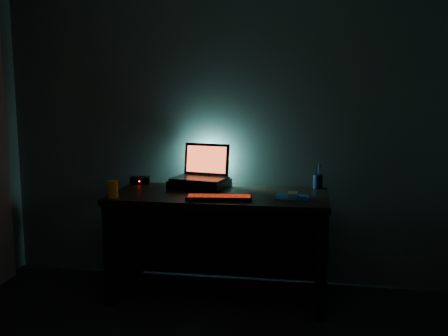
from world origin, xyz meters
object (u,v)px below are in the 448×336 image
Objects in this scene: laptop at (202,171)px; pen_cup at (318,181)px; mouse at (293,195)px; juice_glass at (113,189)px; router at (140,180)px; keyboard at (219,198)px.

pen_cup is (0.85, 0.08, -0.07)m from laptop.
juice_glass is (-1.19, -0.19, 0.04)m from mouse.
pen_cup is 1.36m from router.
juice_glass is at bearing -103.34° from router.
keyboard is at bearing 4.46° from juice_glass.
juice_glass reaches higher than mouse.
pen_cup is at bearing 66.78° from mouse.
mouse reaches higher than keyboard.
mouse is at bearing -30.03° from router.
router is at bearing -179.58° from pen_cup.
pen_cup is at bearing 22.35° from juice_glass.
mouse is at bearing 9.23° from juice_glass.
keyboard is (0.20, -0.43, -0.11)m from laptop.
router is (-1.19, 0.36, 0.01)m from mouse.
keyboard is 4.41× the size of mouse.
mouse is (0.48, 0.14, 0.01)m from keyboard.
laptop is at bearing 109.55° from keyboard.
pen_cup is 0.61× the size of router.
laptop is at bearing 43.43° from juice_glass.
keyboard is 0.82m from pen_cup.
router is at bearing 165.21° from mouse.
laptop reaches higher than pen_cup.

